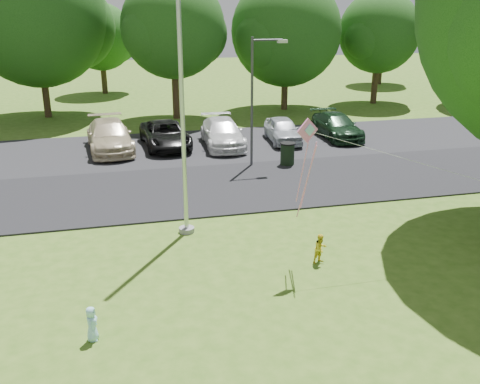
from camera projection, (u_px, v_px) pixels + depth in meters
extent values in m
plane|color=#3C6119|center=(352.00, 297.00, 13.53)|extent=(120.00, 120.00, 0.00)
cube|color=black|center=(258.00, 184.00, 21.76)|extent=(60.00, 6.00, 0.06)
cube|color=black|center=(225.00, 145.00, 27.71)|extent=(42.00, 7.00, 0.06)
cylinder|color=#B7BABF|center=(181.00, 76.00, 15.65)|extent=(0.14, 0.14, 10.00)
cylinder|color=gray|center=(187.00, 230.00, 17.31)|extent=(0.50, 0.50, 0.16)
cylinder|color=#3F3F44|center=(252.00, 104.00, 23.32)|extent=(0.11, 0.11, 5.66)
cylinder|color=#3F3F44|center=(267.00, 40.00, 22.56)|extent=(1.32, 0.08, 0.08)
cube|color=silver|center=(282.00, 41.00, 22.73)|extent=(0.42, 0.21, 0.13)
cylinder|color=black|center=(287.00, 155.00, 24.17)|extent=(0.63, 0.63, 1.01)
cylinder|color=black|center=(288.00, 143.00, 23.99)|extent=(0.67, 0.67, 0.06)
cylinder|color=#332316|center=(46.00, 92.00, 33.98)|extent=(0.44, 0.44, 3.19)
sphere|color=#143C10|center=(36.00, 17.00, 32.44)|extent=(8.50, 8.50, 8.50)
sphere|color=#143C10|center=(71.00, 27.00, 33.85)|extent=(5.53, 5.53, 5.53)
sphere|color=#143C10|center=(4.00, 25.00, 31.23)|extent=(5.10, 5.10, 5.10)
cylinder|color=#332316|center=(176.00, 91.00, 33.57)|extent=(0.44, 0.44, 3.43)
sphere|color=#143C10|center=(173.00, 26.00, 32.25)|extent=(6.27, 6.27, 6.27)
sphere|color=#143C10|center=(195.00, 34.00, 33.30)|extent=(4.07, 4.07, 4.07)
sphere|color=#143C10|center=(153.00, 33.00, 31.37)|extent=(3.76, 3.76, 3.76)
cylinder|color=#332316|center=(285.00, 90.00, 36.53)|extent=(0.44, 0.44, 2.66)
sphere|color=#143C10|center=(286.00, 31.00, 35.22)|extent=(7.27, 7.27, 7.27)
sphere|color=#143C10|center=(305.00, 38.00, 36.43)|extent=(4.72, 4.72, 4.72)
sphere|color=#143C10|center=(269.00, 38.00, 34.20)|extent=(4.36, 4.36, 4.36)
cylinder|color=#332316|center=(375.00, 82.00, 38.69)|extent=(0.44, 0.44, 3.02)
sphere|color=#143C10|center=(379.00, 32.00, 37.51)|extent=(5.67, 5.67, 5.67)
sphere|color=#143C10|center=(391.00, 38.00, 38.46)|extent=(3.68, 3.68, 3.68)
sphere|color=#143C10|center=(368.00, 37.00, 36.71)|extent=(3.40, 3.40, 3.40)
cylinder|color=#332316|center=(104.00, 77.00, 42.89)|extent=(0.44, 0.44, 2.60)
sphere|color=#143C10|center=(101.00, 37.00, 41.84)|extent=(5.20, 5.20, 5.20)
sphere|color=#143C10|center=(116.00, 41.00, 42.71)|extent=(3.38, 3.38, 3.38)
sphere|color=#143C10|center=(87.00, 41.00, 41.11)|extent=(3.12, 3.12, 3.12)
cylinder|color=#332316|center=(380.00, 69.00, 47.72)|extent=(0.44, 0.44, 2.60)
sphere|color=#143C10|center=(383.00, 33.00, 46.66)|extent=(5.20, 5.20, 5.20)
sphere|color=#143C10|center=(392.00, 37.00, 47.53)|extent=(3.38, 3.38, 3.38)
sphere|color=#143C10|center=(375.00, 37.00, 45.93)|extent=(3.12, 3.12, 3.12)
imported|color=#C6B793|center=(110.00, 136.00, 26.35)|extent=(2.44, 5.18, 1.46)
imported|color=black|center=(165.00, 135.00, 27.01)|extent=(2.44, 4.74, 1.28)
imported|color=silver|center=(222.00, 133.00, 27.18)|extent=(2.09, 4.73, 1.35)
imported|color=#B2B7BF|center=(283.00, 130.00, 28.02)|extent=(1.79, 3.84, 1.27)
imported|color=black|center=(337.00, 126.00, 28.88)|extent=(1.79, 4.38, 1.27)
imported|color=gold|center=(321.00, 249.00, 15.18)|extent=(0.51, 0.45, 0.87)
imported|color=#9DDEF2|center=(92.00, 324.00, 11.69)|extent=(0.32, 0.44, 0.82)
cube|color=pink|center=(307.00, 130.00, 13.94)|extent=(0.64, 0.22, 0.66)
cube|color=#8CC6E5|center=(310.00, 130.00, 13.92)|extent=(0.31, 0.12, 0.32)
cylinder|color=white|center=(415.00, 162.00, 14.63)|extent=(6.09, 0.68, 1.93)
cylinder|color=pink|center=(302.00, 172.00, 14.30)|extent=(0.21, 0.28, 1.75)
cylinder|color=pink|center=(308.00, 176.00, 14.44)|extent=(0.24, 0.45, 2.00)
cylinder|color=pink|center=(306.00, 183.00, 14.34)|extent=(0.26, 0.67, 2.23)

